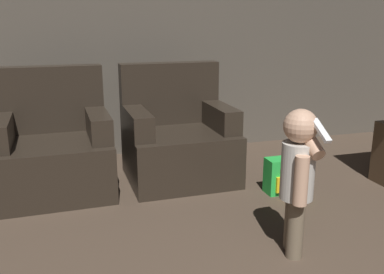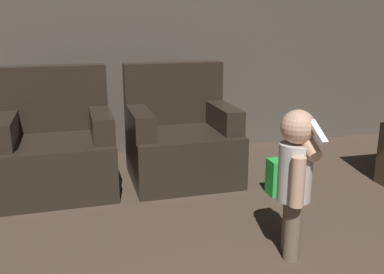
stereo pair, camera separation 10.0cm
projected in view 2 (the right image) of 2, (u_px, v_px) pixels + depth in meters
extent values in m
cube|color=#51493F|center=(141.00, 23.00, 4.14)|extent=(8.40, 0.05, 2.60)
cube|color=black|center=(58.00, 165.00, 3.39)|extent=(0.89, 0.81, 0.43)
cube|color=black|center=(53.00, 98.00, 3.56)|extent=(0.88, 0.18, 0.54)
cube|color=black|center=(5.00, 130.00, 3.21)|extent=(0.17, 0.64, 0.20)
cube|color=black|center=(101.00, 124.00, 3.40)|extent=(0.17, 0.64, 0.20)
cube|color=black|center=(183.00, 155.00, 3.65)|extent=(0.88, 0.80, 0.43)
cube|color=black|center=(174.00, 93.00, 3.81)|extent=(0.88, 0.17, 0.54)
cube|color=black|center=(140.00, 122.00, 3.47)|extent=(0.17, 0.63, 0.20)
cube|color=black|center=(223.00, 117.00, 3.65)|extent=(0.17, 0.63, 0.20)
cylinder|color=brown|center=(290.00, 223.00, 2.51)|extent=(0.09, 0.09, 0.34)
cylinder|color=brown|center=(292.00, 231.00, 2.41)|extent=(0.09, 0.09, 0.34)
cylinder|color=#B7B2A8|center=(295.00, 172.00, 2.38)|extent=(0.19, 0.19, 0.33)
sphere|color=tan|center=(298.00, 127.00, 2.31)|extent=(0.19, 0.19, 0.19)
cylinder|color=tan|center=(298.00, 182.00, 2.27)|extent=(0.08, 0.08, 0.28)
cylinder|color=tan|center=(305.00, 139.00, 2.33)|extent=(0.08, 0.28, 0.21)
cube|color=white|center=(318.00, 132.00, 2.20)|extent=(0.04, 0.16, 0.10)
cube|color=green|center=(284.00, 176.00, 3.35)|extent=(0.26, 0.15, 0.28)
cube|color=yellow|center=(289.00, 185.00, 3.28)|extent=(0.18, 0.02, 0.12)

